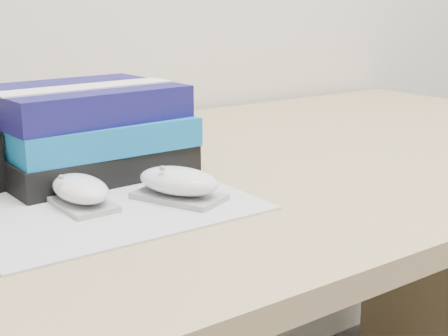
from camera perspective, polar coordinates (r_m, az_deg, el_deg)
desk at (r=1.08m, az=-1.89°, el=-10.75°), size 1.60×0.80×0.73m
mousepad at (r=0.75m, az=-10.51°, el=-3.41°), size 0.32×0.25×0.00m
mouse_rear at (r=0.74m, az=-12.99°, el=-2.07°), size 0.06×0.10×0.04m
mouse_front at (r=0.75m, az=-4.17°, el=-1.43°), size 0.10×0.12×0.05m
book_stack at (r=0.88m, az=-12.53°, el=3.36°), size 0.26×0.21×0.12m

